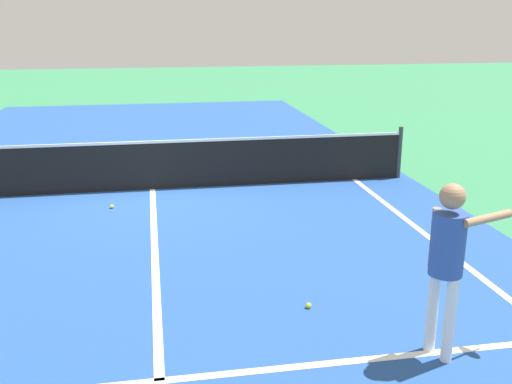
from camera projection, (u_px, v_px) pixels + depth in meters
The scene contains 8 objects.
ground_plane at pixel (152, 189), 11.42m from camera, with size 60.00×60.00×0.00m, color #337F51.
court_surface_inbounds at pixel (152, 189), 11.42m from camera, with size 10.62×24.40×0.00m, color #234C93.
line_service_near at pixel (159, 381), 5.37m from camera, with size 8.22×0.10×0.01m, color white.
line_center_service at pixel (155, 251), 8.40m from camera, with size 0.10×6.40×0.01m, color white.
net at pixel (151, 165), 11.28m from camera, with size 10.21×0.09×1.07m.
player_near at pixel (450, 251), 5.50m from camera, with size 1.24×0.47×1.76m.
tennis_ball_mid_court at pixel (308, 305), 6.72m from camera, with size 0.07×0.07×0.07m, color #CCE033.
tennis_ball_near_net at pixel (112, 207), 10.26m from camera, with size 0.07×0.07×0.07m, color #CCE033.
Camera 1 is at (0.05, -11.15, 3.19)m, focal length 41.23 mm.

